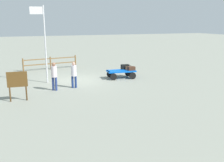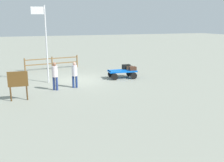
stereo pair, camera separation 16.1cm
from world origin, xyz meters
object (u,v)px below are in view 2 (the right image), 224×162
(suitcase_tan, at_px, (133,68))
(worker_lead, at_px, (55,74))
(suitcase_grey, at_px, (126,67))
(suitcase_navy, at_px, (129,67))
(flagpole, at_px, (45,39))
(signboard, at_px, (18,82))
(worker_trailing, at_px, (75,73))
(luggage_cart, at_px, (122,72))

(suitcase_tan, distance_m, worker_lead, 6.06)
(suitcase_grey, height_order, worker_lead, worker_lead)
(suitcase_navy, xyz_separation_m, flagpole, (6.07, -0.18, 2.27))
(suitcase_navy, distance_m, worker_lead, 6.19)
(signboard, bearing_deg, suitcase_tan, -159.74)
(worker_lead, xyz_separation_m, signboard, (2.12, 1.48, 0.03))
(worker_trailing, xyz_separation_m, signboard, (3.37, 1.67, 0.09))
(suitcase_navy, distance_m, suitcase_grey, 0.20)
(suitcase_navy, height_order, worker_lead, worker_lead)
(suitcase_tan, height_order, suitcase_grey, suitcase_grey)
(signboard, bearing_deg, worker_trailing, -153.71)
(luggage_cart, height_order, signboard, signboard)
(luggage_cart, bearing_deg, worker_lead, 18.54)
(worker_lead, bearing_deg, luggage_cart, -161.46)
(luggage_cart, distance_m, suitcase_navy, 0.83)
(luggage_cart, distance_m, signboard, 7.94)
(suitcase_tan, distance_m, flagpole, 6.57)
(suitcase_tan, distance_m, signboard, 8.52)
(suitcase_navy, xyz_separation_m, worker_trailing, (4.57, 1.87, 0.24))
(luggage_cart, relative_size, suitcase_tan, 4.18)
(suitcase_navy, distance_m, signboard, 8.70)
(luggage_cart, height_order, flagpole, flagpole)
(signboard, bearing_deg, luggage_cart, -156.20)
(suitcase_navy, bearing_deg, flagpole, -1.67)
(suitcase_tan, bearing_deg, flagpole, -7.16)
(luggage_cart, bearing_deg, suitcase_navy, -153.88)
(worker_lead, relative_size, worker_trailing, 1.05)
(suitcase_tan, bearing_deg, suitcase_grey, -70.44)
(worker_trailing, xyz_separation_m, flagpole, (1.50, -2.05, 2.03))
(suitcase_navy, bearing_deg, signboard, 24.01)
(suitcase_grey, bearing_deg, worker_trailing, 23.81)
(suitcase_tan, relative_size, signboard, 0.33)
(suitcase_tan, xyz_separation_m, signboard, (7.99, 2.95, 0.31))
(luggage_cart, distance_m, worker_trailing, 4.20)
(worker_trailing, bearing_deg, worker_lead, 8.55)
(suitcase_grey, height_order, signboard, signboard)
(luggage_cart, relative_size, worker_trailing, 1.31)
(worker_lead, bearing_deg, flagpole, -83.64)
(worker_trailing, relative_size, signboard, 1.04)
(luggage_cart, relative_size, worker_lead, 1.25)
(suitcase_navy, bearing_deg, worker_trailing, 22.28)
(luggage_cart, distance_m, worker_lead, 5.44)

